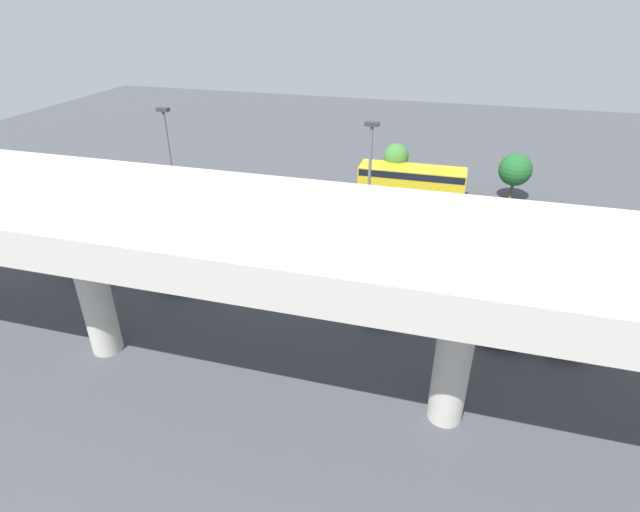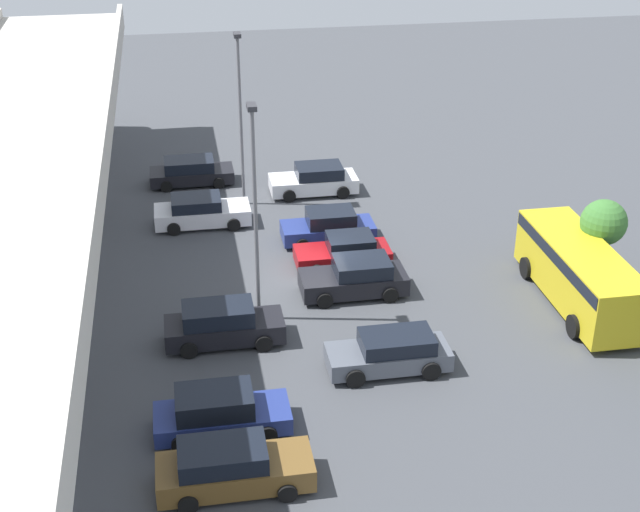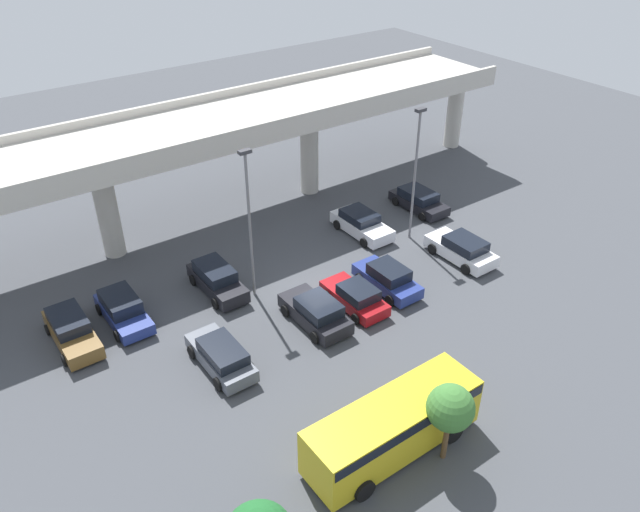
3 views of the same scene
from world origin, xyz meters
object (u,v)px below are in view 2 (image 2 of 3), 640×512
tree_front_right (604,223)px  parked_car_3 (223,325)px  parked_car_9 (191,172)px  lamp_post_mid_lot (255,201)px  parked_car_6 (329,227)px  lamp_post_near_aisle (240,109)px  shuttle_bus (579,270)px  parked_car_8 (315,180)px  parked_car_0 (232,468)px  parked_car_1 (220,412)px  parked_car_5 (345,252)px  parked_car_4 (356,278)px  parked_car_7 (201,212)px  parked_car_2 (390,352)px

tree_front_right → parked_car_3: bearing=97.2°
parked_car_9 → lamp_post_mid_lot: (-15.17, -2.13, 4.57)m
parked_car_6 → lamp_post_near_aisle: size_ratio=0.49×
shuttle_bus → lamp_post_mid_lot: lamp_post_mid_lot is taller
parked_car_8 → lamp_post_mid_lot: bearing=70.7°
parked_car_0 → parked_car_1: bearing=93.5°
parked_car_6 → parked_car_5: bearing=95.7°
parked_car_3 → parked_car_8: parked_car_3 is taller
parked_car_3 → parked_car_4: bearing=26.6°
parked_car_8 → parked_car_7: bearing=26.2°
parked_car_1 → parked_car_7: (16.74, -0.24, -0.02)m
parked_car_6 → parked_car_8: parked_car_8 is taller
parked_car_3 → lamp_post_near_aisle: 14.36m
parked_car_1 → lamp_post_mid_lot: bearing=73.7°
parked_car_3 → lamp_post_mid_lot: bearing=45.3°
parked_car_2 → lamp_post_mid_lot: lamp_post_mid_lot is taller
parked_car_3 → lamp_post_mid_lot: size_ratio=0.51×
parked_car_2 → shuttle_bus: size_ratio=0.56×
parked_car_2 → tree_front_right: tree_front_right is taller
shuttle_bus → tree_front_right: bearing=133.7°
parked_car_8 → shuttle_bus: (-13.73, -8.94, 0.83)m
parked_car_9 → parked_car_6: bearing=-53.4°
parked_car_0 → parked_car_2: 8.41m
parked_car_4 → parked_car_6: parked_car_4 is taller
parked_car_1 → lamp_post_near_aisle: size_ratio=0.51×
lamp_post_near_aisle → parked_car_0: bearing=173.7°
parked_car_4 → parked_car_7: 10.29m
parked_car_3 → tree_front_right: 16.85m
parked_car_7 → lamp_post_near_aisle: lamp_post_near_aisle is taller
parked_car_5 → parked_car_9: bearing=-59.5°
parked_car_4 → parked_car_5: parked_car_4 is taller
parked_car_7 → shuttle_bus: size_ratio=0.58×
parked_car_6 → parked_car_4: bearing=92.2°
parked_car_2 → parked_car_6: 11.26m
parked_car_2 → shuttle_bus: 9.64m
parked_car_3 → parked_car_7: 11.19m
parked_car_6 → shuttle_bus: (-7.77, -9.25, 0.85)m
parked_car_3 → lamp_post_mid_lot: 5.01m
parked_car_0 → parked_car_3: 8.42m
parked_car_7 → parked_car_5: bearing=-41.3°
parked_car_1 → parked_car_6: size_ratio=1.02×
parked_car_3 → shuttle_bus: bearing=2.1°
parked_car_3 → parked_car_5: size_ratio=1.07×
parked_car_0 → parked_car_9: (25.18, 0.20, -0.05)m
parked_car_1 → shuttle_bus: (6.11, -15.49, 0.83)m
parked_car_4 → parked_car_3: bearing=26.6°
parked_car_1 → parked_car_4: 10.68m
parked_car_9 → lamp_post_near_aisle: 6.17m
parked_car_4 → parked_car_6: size_ratio=1.02×
parked_car_7 → lamp_post_near_aisle: 5.58m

